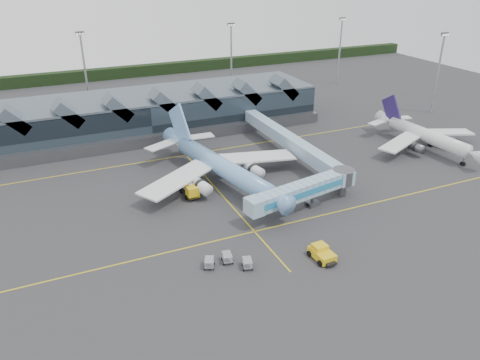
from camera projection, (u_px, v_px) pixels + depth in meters
name	position (u px, v px, depth m)	size (l,w,h in m)	color
ground	(235.00, 210.00, 83.44)	(260.00, 260.00, 0.00)	#2D2D30
taxi_stripes	(215.00, 187.00, 91.68)	(120.00, 60.00, 0.01)	gold
tree_line_far	(117.00, 73.00, 173.22)	(260.00, 4.00, 4.00)	black
terminal	(142.00, 114.00, 118.49)	(90.00, 22.25, 12.52)	black
light_masts	(215.00, 63.00, 137.51)	(132.40, 42.56, 22.45)	#919399
main_airliner	(218.00, 165.00, 91.99)	(34.84, 40.66, 13.14)	#6292C7
regional_jet	(424.00, 135.00, 108.86)	(28.23, 30.81, 10.58)	white
jet_bridge	(309.00, 189.00, 82.82)	(23.74, 7.58, 5.34)	#7BAECD
fuel_truck	(186.00, 184.00, 89.01)	(2.76, 8.86, 2.96)	black
pushback_tug	(322.00, 253.00, 69.60)	(3.15, 4.80, 2.07)	yellow
baggage_carts	(228.00, 261.00, 68.05)	(6.93, 4.72, 1.40)	#9A9CA2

